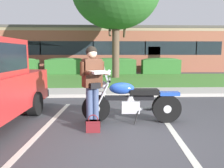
{
  "coord_description": "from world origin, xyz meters",
  "views": [
    {
      "loc": [
        -0.42,
        -4.15,
        1.55
      ],
      "look_at": [
        -0.25,
        0.82,
        0.85
      ],
      "focal_mm": 34.73,
      "sensor_mm": 36.0,
      "label": 1
    }
  ],
  "objects_px": {
    "rider_person": "(93,80)",
    "brick_building": "(96,50)",
    "hedge_left": "(18,66)",
    "hedge_center_right": "(114,66)",
    "hedge_center_left": "(66,66)",
    "hedge_right": "(161,66)",
    "handbag": "(93,125)",
    "motorcycle": "(135,101)"
  },
  "relations": [
    {
      "from": "hedge_center_left",
      "to": "hedge_center_right",
      "type": "bearing_deg",
      "value": 0.0
    },
    {
      "from": "hedge_center_right",
      "to": "rider_person",
      "type": "bearing_deg",
      "value": -94.63
    },
    {
      "from": "rider_person",
      "to": "hedge_left",
      "type": "bearing_deg",
      "value": 117.75
    },
    {
      "from": "handbag",
      "to": "brick_building",
      "type": "distance_m",
      "value": 18.44
    },
    {
      "from": "motorcycle",
      "to": "hedge_center_right",
      "type": "distance_m",
      "value": 11.31
    },
    {
      "from": "handbag",
      "to": "hedge_center_right",
      "type": "xyz_separation_m",
      "value": [
        0.92,
        11.93,
        0.51
      ]
    },
    {
      "from": "rider_person",
      "to": "hedge_right",
      "type": "bearing_deg",
      "value": 68.97
    },
    {
      "from": "rider_person",
      "to": "hedge_center_right",
      "type": "bearing_deg",
      "value": 85.37
    },
    {
      "from": "handbag",
      "to": "motorcycle",
      "type": "bearing_deg",
      "value": 34.22
    },
    {
      "from": "hedge_left",
      "to": "hedge_center_right",
      "type": "height_order",
      "value": "same"
    },
    {
      "from": "motorcycle",
      "to": "hedge_center_right",
      "type": "relative_size",
      "value": 0.69
    },
    {
      "from": "hedge_left",
      "to": "brick_building",
      "type": "height_order",
      "value": "brick_building"
    },
    {
      "from": "motorcycle",
      "to": "hedge_center_left",
      "type": "bearing_deg",
      "value": 107.27
    },
    {
      "from": "rider_person",
      "to": "hedge_center_left",
      "type": "relative_size",
      "value": 0.59
    },
    {
      "from": "hedge_left",
      "to": "hedge_center_right",
      "type": "relative_size",
      "value": 0.9
    },
    {
      "from": "rider_person",
      "to": "hedge_center_left",
      "type": "height_order",
      "value": "rider_person"
    },
    {
      "from": "hedge_center_left",
      "to": "hedge_center_right",
      "type": "xyz_separation_m",
      "value": [
        3.52,
        0.0,
        0.0
      ]
    },
    {
      "from": "hedge_left",
      "to": "hedge_center_left",
      "type": "relative_size",
      "value": 1.01
    },
    {
      "from": "rider_person",
      "to": "brick_building",
      "type": "distance_m",
      "value": 18.06
    },
    {
      "from": "hedge_center_right",
      "to": "handbag",
      "type": "bearing_deg",
      "value": -94.42
    },
    {
      "from": "rider_person",
      "to": "hedge_right",
      "type": "distance_m",
      "value": 12.44
    },
    {
      "from": "motorcycle",
      "to": "hedge_center_left",
      "type": "xyz_separation_m",
      "value": [
        -3.51,
        11.3,
        0.16
      ]
    },
    {
      "from": "hedge_center_left",
      "to": "hedge_right",
      "type": "bearing_deg",
      "value": 0.0
    },
    {
      "from": "handbag",
      "to": "rider_person",
      "type": "bearing_deg",
      "value": 93.22
    },
    {
      "from": "motorcycle",
      "to": "hedge_center_right",
      "type": "xyz_separation_m",
      "value": [
        0.01,
        11.3,
        0.16
      ]
    },
    {
      "from": "handbag",
      "to": "hedge_left",
      "type": "relative_size",
      "value": 0.12
    },
    {
      "from": "rider_person",
      "to": "hedge_center_right",
      "type": "relative_size",
      "value": 0.53
    },
    {
      "from": "rider_person",
      "to": "hedge_center_right",
      "type": "xyz_separation_m",
      "value": [
        0.94,
        11.6,
        -0.36
      ]
    },
    {
      "from": "brick_building",
      "to": "rider_person",
      "type": "bearing_deg",
      "value": -87.95
    },
    {
      "from": "hedge_center_left",
      "to": "hedge_center_right",
      "type": "distance_m",
      "value": 3.52
    },
    {
      "from": "hedge_left",
      "to": "hedge_right",
      "type": "height_order",
      "value": "same"
    },
    {
      "from": "hedge_center_left",
      "to": "brick_building",
      "type": "bearing_deg",
      "value": 73.21
    },
    {
      "from": "hedge_center_left",
      "to": "rider_person",
      "type": "bearing_deg",
      "value": -77.45
    },
    {
      "from": "hedge_center_left",
      "to": "motorcycle",
      "type": "bearing_deg",
      "value": -72.73
    },
    {
      "from": "motorcycle",
      "to": "handbag",
      "type": "xyz_separation_m",
      "value": [
        -0.91,
        -0.62,
        -0.34
      ]
    },
    {
      "from": "brick_building",
      "to": "handbag",
      "type": "bearing_deg",
      "value": -87.93
    },
    {
      "from": "handbag",
      "to": "brick_building",
      "type": "bearing_deg",
      "value": 92.07
    },
    {
      "from": "hedge_left",
      "to": "hedge_center_right",
      "type": "distance_m",
      "value": 7.04
    },
    {
      "from": "motorcycle",
      "to": "brick_building",
      "type": "xyz_separation_m",
      "value": [
        -1.58,
        17.72,
        1.41
      ]
    },
    {
      "from": "rider_person",
      "to": "hedge_left",
      "type": "height_order",
      "value": "rider_person"
    },
    {
      "from": "hedge_center_right",
      "to": "hedge_right",
      "type": "distance_m",
      "value": 3.52
    },
    {
      "from": "hedge_right",
      "to": "hedge_center_left",
      "type": "bearing_deg",
      "value": -180.0
    }
  ]
}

